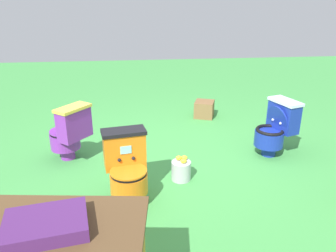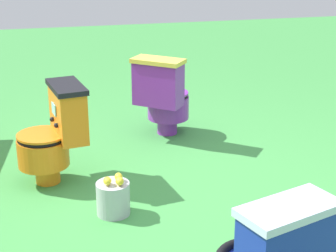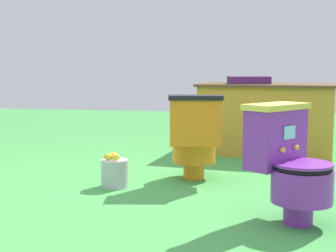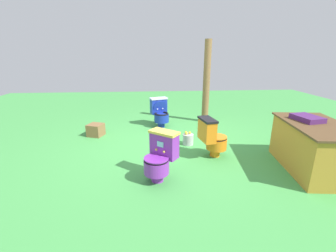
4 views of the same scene
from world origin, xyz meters
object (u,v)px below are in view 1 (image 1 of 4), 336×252
toilet_orange (127,167)px  small_crate (204,109)px  lemon_bucket (181,170)px  toilet_blue (276,127)px  toilet_purple (69,133)px

toilet_orange → small_crate: size_ratio=2.31×
toilet_orange → lemon_bucket: (-0.60, -0.33, -0.25)m
toilet_blue → toilet_purple: (2.61, -0.12, -0.00)m
toilet_purple → toilet_orange: size_ratio=1.00×
toilet_purple → lemon_bucket: size_ratio=2.63×
toilet_purple → lemon_bucket: (-1.31, 0.64, -0.25)m
lemon_bucket → small_crate: bearing=-108.9°
toilet_blue → small_crate: 1.64m
toilet_blue → lemon_bucket: bearing=93.1°
toilet_blue → small_crate: bearing=3.4°
toilet_blue → lemon_bucket: (1.30, 0.51, -0.26)m
small_crate → lemon_bucket: 2.13m
toilet_blue → toilet_orange: bearing=95.6°
toilet_orange → small_crate: bearing=-128.5°
toilet_orange → small_crate: (-1.29, -2.35, -0.23)m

